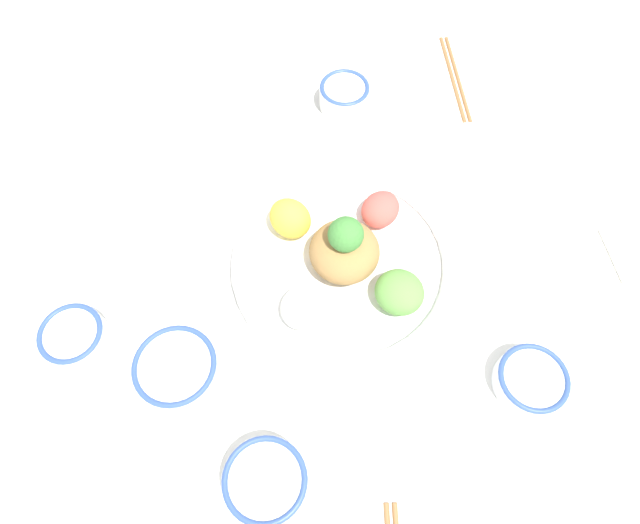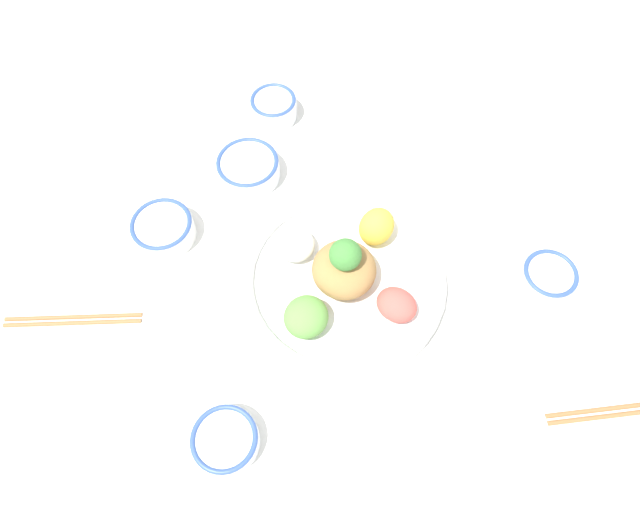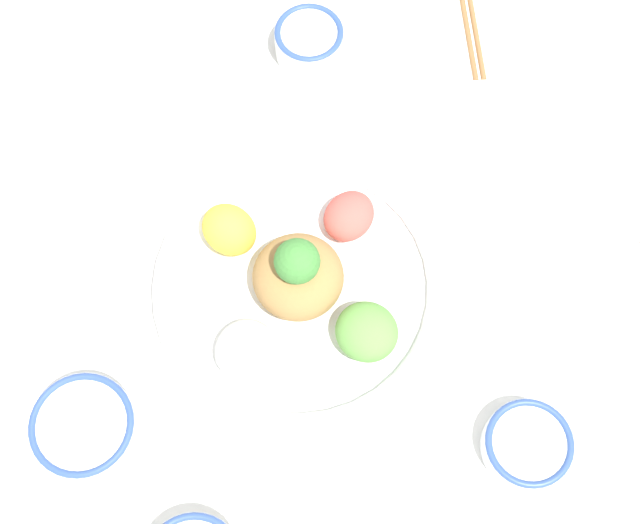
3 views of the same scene
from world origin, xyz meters
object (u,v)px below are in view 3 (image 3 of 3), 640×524
rice_bowl_plain (309,41)px  chopsticks_pair_far (468,9)px  sauce_bowl_dark (85,428)px  sauce_bowl_red (527,445)px  salad_platter (299,285)px  serving_spoon_main (144,42)px

rice_bowl_plain → chopsticks_pair_far: (0.10, 0.19, -0.02)m
sauce_bowl_dark → chopsticks_pair_far: (-0.06, 0.69, -0.02)m
sauce_bowl_red → chopsticks_pair_far: 0.55m
salad_platter → rice_bowl_plain: 0.32m
rice_bowl_plain → chopsticks_pair_far: rice_bowl_plain is taller
sauce_bowl_dark → salad_platter: bearing=78.8°
sauce_bowl_red → chopsticks_pair_far: (-0.40, 0.38, -0.01)m
chopsticks_pair_far → serving_spoon_main: chopsticks_pair_far is taller
chopsticks_pair_far → serving_spoon_main: (-0.26, -0.32, -0.00)m
salad_platter → sauce_bowl_red: bearing=7.7°
salad_platter → serving_spoon_main: salad_platter is taller
rice_bowl_plain → sauce_bowl_red: bearing=-21.5°
sauce_bowl_dark → rice_bowl_plain: bearing=107.7°
salad_platter → sauce_bowl_red: 0.29m
sauce_bowl_red → serving_spoon_main: 0.67m
sauce_bowl_red → rice_bowl_plain: 0.54m
chopsticks_pair_far → sauce_bowl_red: bearing=177.8°
chopsticks_pair_far → serving_spoon_main: size_ratio=1.35×
sauce_bowl_red → rice_bowl_plain: bearing=158.5°
salad_platter → rice_bowl_plain: size_ratio=3.82×
salad_platter → chopsticks_pair_far: size_ratio=1.93×
salad_platter → rice_bowl_plain: salad_platter is taller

